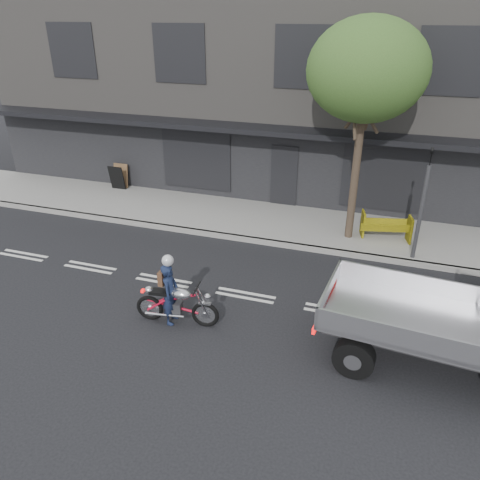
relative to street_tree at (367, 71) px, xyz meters
name	(u,v)px	position (x,y,z in m)	size (l,w,h in m)	color
ground	(245,295)	(-2.20, -4.20, -5.28)	(80.00, 80.00, 0.00)	black
sidewalk	(286,224)	(-2.20, 0.50, -5.20)	(32.00, 3.20, 0.15)	gray
kerb	(275,243)	(-2.20, -1.10, -5.20)	(32.00, 0.20, 0.15)	gray
building_main	(325,82)	(-2.20, 7.10, -1.28)	(26.00, 10.00, 8.00)	slate
street_tree	(367,71)	(0.00, 0.00, 0.00)	(3.40, 3.40, 6.74)	#382B21
traffic_light_pole	(421,211)	(2.00, -0.85, -3.63)	(0.12, 0.12, 3.50)	#2D2D30
motorcycle	(177,303)	(-3.40, -5.84, -4.73)	(2.06, 0.60, 1.06)	black
rider	(170,294)	(-3.55, -5.84, -4.50)	(0.57, 0.37, 1.56)	#172140
construction_barrier	(386,229)	(1.12, -0.01, -4.69)	(1.56, 0.62, 0.87)	#FFE80D
sandwich_board	(117,178)	(-9.54, 1.53, -4.63)	(0.63, 0.42, 0.99)	black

